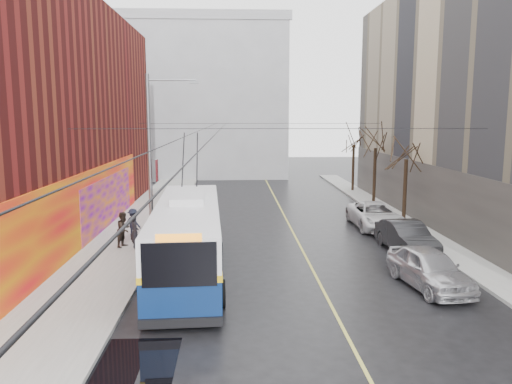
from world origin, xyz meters
TOP-DOWN VIEW (x-y plane):
  - ground at (0.00, 0.00)m, footprint 140.00×140.00m
  - sidewalk_left at (-8.00, 12.00)m, footprint 4.00×60.00m
  - sidewalk_right at (9.00, 12.00)m, footprint 2.00×60.00m
  - lane_line at (1.50, 14.00)m, footprint 0.12×50.00m
  - building_far at (-6.00, 44.99)m, footprint 20.50×12.10m
  - streetlight_pole at (-6.14, 10.00)m, footprint 2.65×0.60m
  - catenary_wires at (-2.54, 14.77)m, footprint 18.00×60.00m
  - tree_near at (9.00, 16.00)m, footprint 3.20×3.20m
  - tree_mid at (9.00, 23.00)m, footprint 3.20×3.20m
  - tree_far at (9.00, 30.00)m, footprint 3.20×3.20m
  - puddle at (-5.03, -1.85)m, footprint 2.60×2.85m
  - pigeons_flying at (-1.74, 9.34)m, footprint 5.44×2.62m
  - trolleybus at (-4.10, 6.16)m, footprint 3.45×12.85m
  - parked_car_a at (5.85, 3.83)m, footprint 2.56×5.00m
  - parked_car_b at (6.77, 9.14)m, footprint 2.06×4.95m
  - parked_car_c at (6.77, 14.88)m, footprint 2.67×5.68m
  - following_car at (-4.28, 17.42)m, footprint 2.29×4.85m
  - pedestrian_a at (-7.18, 9.98)m, footprint 0.64×0.76m
  - pedestrian_b at (-7.81, 10.37)m, footprint 0.99×1.10m
  - pedestrian_c at (-7.76, 12.51)m, footprint 1.21×1.09m

SIDE VIEW (x-z plane):
  - ground at x=0.00m, z-range 0.00..0.00m
  - lane_line at x=1.50m, z-range 0.00..0.01m
  - puddle at x=-5.03m, z-range 0.00..0.01m
  - sidewalk_left at x=-8.00m, z-range 0.00..0.15m
  - sidewalk_right at x=9.00m, z-range 0.00..0.15m
  - parked_car_c at x=6.77m, z-range 0.00..1.57m
  - parked_car_b at x=6.77m, z-range 0.00..1.59m
  - following_car at x=-4.28m, z-range 0.00..1.60m
  - parked_car_a at x=5.85m, z-range 0.00..1.63m
  - pedestrian_c at x=-7.76m, z-range 0.15..1.78m
  - pedestrian_a at x=-7.18m, z-range 0.15..1.91m
  - pedestrian_b at x=-7.81m, z-range 0.15..2.00m
  - trolleybus at x=-4.10m, z-range -1.34..4.69m
  - streetlight_pole at x=-6.14m, z-range 0.35..9.35m
  - tree_near at x=9.00m, z-range 1.78..8.18m
  - tree_far at x=9.00m, z-range 1.86..8.43m
  - tree_mid at x=9.00m, z-range 1.91..8.59m
  - catenary_wires at x=-2.54m, z-range 6.13..6.36m
  - pigeons_flying at x=-1.74m, z-range 7.24..8.59m
  - building_far at x=-6.00m, z-range 0.02..18.02m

